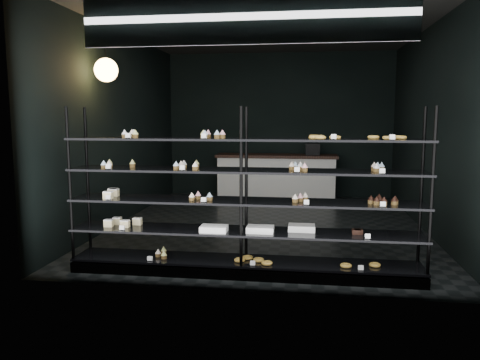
# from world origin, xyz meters

# --- Properties ---
(room) EXTENTS (5.01, 6.01, 3.20)m
(room) POSITION_xyz_m (0.00, 0.00, 1.60)
(room) COLOR black
(room) RESTS_ON ground
(display_shelf) EXTENTS (4.00, 0.50, 1.91)m
(display_shelf) POSITION_xyz_m (-0.09, -2.45, 0.63)
(display_shelf) COLOR black
(display_shelf) RESTS_ON room
(signage) EXTENTS (3.30, 0.05, 0.50)m
(signage) POSITION_xyz_m (0.00, -2.93, 2.75)
(signage) COLOR #0D1F41
(signage) RESTS_ON room
(pendant_lamp) EXTENTS (0.33, 0.33, 0.89)m
(pendant_lamp) POSITION_xyz_m (-2.20, -1.21, 2.45)
(pendant_lamp) COLOR black
(pendant_lamp) RESTS_ON room
(service_counter) EXTENTS (2.60, 0.65, 1.23)m
(service_counter) POSITION_xyz_m (-0.00, 2.50, 0.50)
(service_counter) COLOR silver
(service_counter) RESTS_ON room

